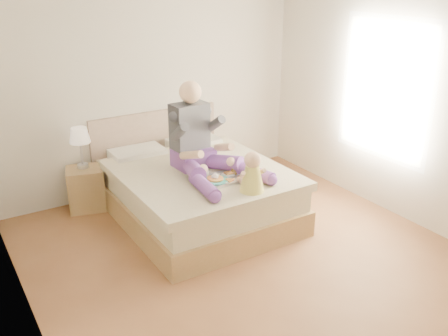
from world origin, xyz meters
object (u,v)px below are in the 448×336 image
nightstand (86,189)px  tray (223,177)px  adult (200,145)px  bed (193,189)px  baby (252,175)px

nightstand → tray: bearing=-35.9°
nightstand → adult: size_ratio=0.42×
bed → tray: bed is taller
bed → tray: bearing=-83.5°
bed → baby: baby is taller
bed → nightstand: size_ratio=4.33×
bed → baby: size_ratio=5.34×
adult → tray: adult is taller
bed → adult: adult is taller
tray → baby: bearing=-75.8°
nightstand → tray: size_ratio=1.14×
nightstand → tray: (1.06, -1.33, 0.39)m
baby → bed: bearing=111.8°
nightstand → baby: baby is taller
nightstand → adult: (1.01, -0.97, 0.65)m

